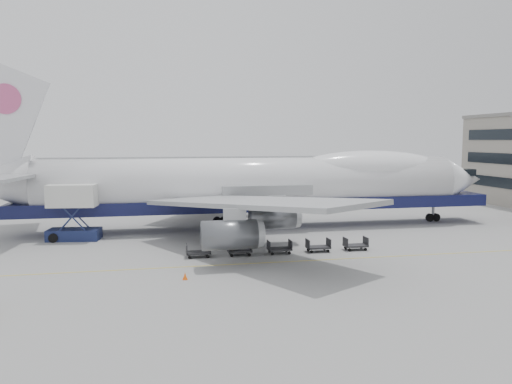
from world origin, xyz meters
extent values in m
plane|color=gray|center=(0.00, 0.00, 0.00)|extent=(260.00, 260.00, 0.00)
cube|color=gold|center=(0.00, -6.00, 0.01)|extent=(60.00, 0.15, 0.01)
cube|color=slate|center=(-10.00, 70.00, 3.50)|extent=(110.00, 8.00, 7.00)
cylinder|color=white|center=(0.00, 12.00, 5.70)|extent=(52.00, 6.40, 6.40)
cube|color=#111440|center=(1.00, 12.00, 3.14)|extent=(60.00, 5.76, 1.50)
cone|color=white|center=(29.00, 12.00, 5.70)|extent=(6.00, 6.40, 6.40)
ellipsoid|color=white|center=(15.60, 12.00, 7.46)|extent=(20.67, 5.78, 4.56)
cube|color=white|center=(-29.00, 12.00, 13.20)|extent=(10.52, 0.50, 13.56)
cylinder|color=#D25188|center=(-28.50, 12.00, 15.70)|extent=(3.40, 0.30, 3.40)
cube|color=#9EA0A3|center=(-3.00, -2.28, 5.10)|extent=(20.35, 26.74, 2.26)
cube|color=#9EA0A3|center=(-3.00, 26.28, 5.10)|extent=(20.35, 26.74, 2.26)
cylinder|color=#595B60|center=(-6.00, 31.00, 2.90)|extent=(4.80, 2.60, 2.60)
cylinder|color=#595B60|center=(0.00, 22.00, 2.90)|extent=(4.80, 2.60, 2.60)
cylinder|color=#595B60|center=(0.00, 2.00, 2.90)|extent=(4.80, 2.60, 2.60)
cylinder|color=#595B60|center=(-6.00, -7.00, 2.90)|extent=(4.80, 2.60, 2.60)
cylinder|color=slate|center=(25.00, 12.00, 1.25)|extent=(0.36, 0.36, 2.50)
cylinder|color=black|center=(25.00, 12.00, 0.55)|extent=(1.10, 0.45, 1.10)
cylinder|color=slate|center=(-3.00, 9.00, 1.25)|extent=(0.36, 0.36, 2.50)
cylinder|color=black|center=(-3.00, 9.00, 0.55)|extent=(1.10, 0.45, 1.10)
cylinder|color=slate|center=(-3.00, 15.00, 1.25)|extent=(0.36, 0.36, 2.50)
cylinder|color=black|center=(-3.00, 15.00, 0.55)|extent=(1.10, 0.45, 1.10)
cube|color=#19234D|center=(-21.19, 8.50, 0.62)|extent=(5.90, 3.36, 1.23)
cube|color=silver|center=(-21.19, 8.50, 5.00)|extent=(5.48, 3.53, 2.47)
cube|color=#19234D|center=(-21.19, 7.27, 2.80)|extent=(3.98, 0.61, 4.42)
cube|color=#19234D|center=(-21.19, 9.73, 2.80)|extent=(3.98, 0.61, 4.42)
cube|color=slate|center=(-21.19, 10.30, 5.00)|extent=(2.84, 1.67, 0.15)
cylinder|color=black|center=(-23.21, 7.38, 0.51)|extent=(1.01, 0.39, 1.01)
cylinder|color=black|center=(-23.21, 9.62, 0.51)|extent=(1.01, 0.39, 1.01)
cylinder|color=black|center=(-19.17, 7.38, 0.51)|extent=(1.01, 0.39, 1.01)
cylinder|color=black|center=(-19.17, 9.62, 0.51)|extent=(1.01, 0.39, 1.01)
cone|color=#FF5D0D|center=(-10.03, -10.02, 0.30)|extent=(0.38, 0.38, 0.59)
cube|color=#FF5D0D|center=(-10.03, -10.02, 0.02)|extent=(0.40, 0.40, 0.03)
cube|color=#2D2D30|center=(-8.32, -2.62, 0.45)|extent=(2.30, 1.35, 0.18)
cube|color=#2D2D30|center=(-9.42, -2.62, 0.85)|extent=(0.08, 1.35, 0.90)
cube|color=#2D2D30|center=(-7.22, -2.62, 0.85)|extent=(0.08, 1.35, 0.90)
cylinder|color=black|center=(-9.17, -3.17, 0.15)|extent=(0.30, 0.12, 0.30)
cylinder|color=black|center=(-9.17, -2.07, 0.15)|extent=(0.30, 0.12, 0.30)
cylinder|color=black|center=(-7.47, -3.17, 0.15)|extent=(0.30, 0.12, 0.30)
cylinder|color=black|center=(-7.47, -2.07, 0.15)|extent=(0.30, 0.12, 0.30)
cube|color=#2D2D30|center=(-4.34, -2.62, 0.45)|extent=(2.30, 1.35, 0.18)
cube|color=#2D2D30|center=(-5.44, -2.62, 0.85)|extent=(0.08, 1.35, 0.90)
cube|color=#2D2D30|center=(-3.24, -2.62, 0.85)|extent=(0.08, 1.35, 0.90)
cylinder|color=black|center=(-5.19, -3.17, 0.15)|extent=(0.30, 0.12, 0.30)
cylinder|color=black|center=(-5.19, -2.07, 0.15)|extent=(0.30, 0.12, 0.30)
cylinder|color=black|center=(-3.49, -3.17, 0.15)|extent=(0.30, 0.12, 0.30)
cylinder|color=black|center=(-3.49, -2.07, 0.15)|extent=(0.30, 0.12, 0.30)
cube|color=#2D2D30|center=(-0.36, -2.62, 0.45)|extent=(2.30, 1.35, 0.18)
cube|color=#2D2D30|center=(-1.46, -2.62, 0.85)|extent=(0.08, 1.35, 0.90)
cube|color=#2D2D30|center=(0.74, -2.62, 0.85)|extent=(0.08, 1.35, 0.90)
cylinder|color=black|center=(-1.21, -3.17, 0.15)|extent=(0.30, 0.12, 0.30)
cylinder|color=black|center=(-1.21, -2.07, 0.15)|extent=(0.30, 0.12, 0.30)
cylinder|color=black|center=(0.49, -3.17, 0.15)|extent=(0.30, 0.12, 0.30)
cylinder|color=black|center=(0.49, -2.07, 0.15)|extent=(0.30, 0.12, 0.30)
cube|color=#2D2D30|center=(3.62, -2.62, 0.45)|extent=(2.30, 1.35, 0.18)
cube|color=#2D2D30|center=(2.52, -2.62, 0.85)|extent=(0.08, 1.35, 0.90)
cube|color=#2D2D30|center=(4.72, -2.62, 0.85)|extent=(0.08, 1.35, 0.90)
cylinder|color=black|center=(2.77, -3.17, 0.15)|extent=(0.30, 0.12, 0.30)
cylinder|color=black|center=(2.77, -2.07, 0.15)|extent=(0.30, 0.12, 0.30)
cylinder|color=black|center=(4.47, -3.17, 0.15)|extent=(0.30, 0.12, 0.30)
cylinder|color=black|center=(4.47, -2.07, 0.15)|extent=(0.30, 0.12, 0.30)
cube|color=#2D2D30|center=(7.60, -2.62, 0.45)|extent=(2.30, 1.35, 0.18)
cube|color=#2D2D30|center=(6.50, -2.62, 0.85)|extent=(0.08, 1.35, 0.90)
cube|color=#2D2D30|center=(8.70, -2.62, 0.85)|extent=(0.08, 1.35, 0.90)
cylinder|color=black|center=(6.75, -3.17, 0.15)|extent=(0.30, 0.12, 0.30)
cylinder|color=black|center=(6.75, -2.07, 0.15)|extent=(0.30, 0.12, 0.30)
cylinder|color=black|center=(8.45, -3.17, 0.15)|extent=(0.30, 0.12, 0.30)
cylinder|color=black|center=(8.45, -2.07, 0.15)|extent=(0.30, 0.12, 0.30)
camera|label=1|loc=(-12.22, -49.33, 11.15)|focal=35.00mm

